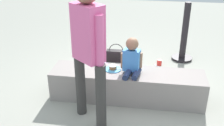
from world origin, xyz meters
TOP-DOWN VIEW (x-y plane):
  - ground_plane at (0.00, 0.00)m, footprint 12.00×12.00m
  - concrete_ledge at (0.00, 0.00)m, footprint 2.04×0.47m
  - child_seated at (0.05, -0.02)m, footprint 0.28×0.33m
  - adult_standing at (-0.38, -0.54)m, footprint 0.41×0.37m
  - cake_plate at (-0.20, 0.04)m, footprint 0.22×0.22m
  - gift_bag at (-0.43, 0.44)m, footprint 0.19×0.11m
  - railing_post at (0.85, 1.41)m, footprint 0.36×0.36m
  - water_bottle_near_gift at (-0.76, 0.81)m, footprint 0.07×0.07m
  - water_bottle_far_side at (0.38, 0.63)m, footprint 0.08×0.08m
  - party_cup_red at (0.45, 1.11)m, footprint 0.08×0.08m
  - cake_box_white at (-0.90, 0.56)m, footprint 0.35×0.34m
  - handbag_black_leather at (-0.30, 1.15)m, footprint 0.34×0.12m

SIDE VIEW (x-z plane):
  - ground_plane at x=0.00m, z-range 0.00..0.00m
  - party_cup_red at x=0.45m, z-range 0.00..0.09m
  - cake_box_white at x=-0.90m, z-range 0.00..0.12m
  - water_bottle_near_gift at x=-0.76m, z-range -0.01..0.18m
  - water_bottle_far_side at x=0.38m, z-range -0.01..0.22m
  - handbag_black_leather at x=-0.30m, z-range -0.05..0.27m
  - gift_bag at x=-0.43m, z-range -0.02..0.30m
  - concrete_ledge at x=0.00m, z-range 0.00..0.40m
  - railing_post at x=0.85m, z-range -0.14..0.89m
  - cake_plate at x=-0.20m, z-range 0.39..0.45m
  - child_seated at x=0.05m, z-range 0.37..0.85m
  - adult_standing at x=-0.38m, z-range 0.17..1.85m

